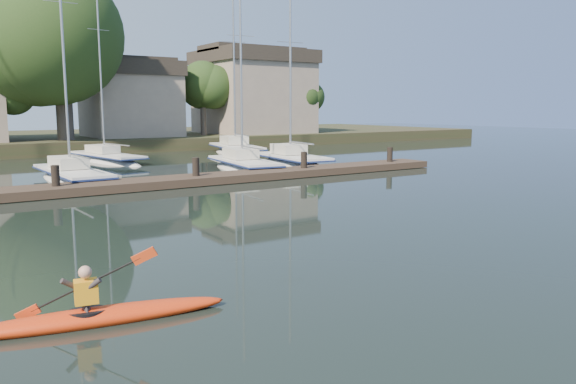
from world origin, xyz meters
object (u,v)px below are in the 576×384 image
sailboat_3 (244,173)px  sailboat_7 (236,157)px  sailboat_6 (107,165)px  sailboat_2 (73,185)px  kayak (95,313)px  dock (131,185)px  sailboat_4 (292,169)px

sailboat_3 → sailboat_7: size_ratio=0.89×
sailboat_3 → sailboat_6: bearing=127.0°
sailboat_2 → sailboat_7: (13.81, 9.35, -0.04)m
sailboat_2 → sailboat_3: sailboat_2 is taller
kayak → sailboat_2: 18.84m
dock → kayak: bearing=-110.3°
sailboat_2 → sailboat_7: sailboat_2 is taller
kayak → sailboat_4: sailboat_4 is taller
dock → sailboat_6: size_ratio=2.43×
sailboat_3 → sailboat_4: (3.54, 0.46, -0.02)m
sailboat_6 → sailboat_7: sailboat_6 is taller
sailboat_4 → dock: bearing=-153.5°
kayak → sailboat_2: bearing=88.4°
kayak → dock: size_ratio=0.13×
sailboat_3 → sailboat_4: 3.57m
sailboat_2 → sailboat_3: 9.04m
sailboat_3 → sailboat_6: sailboat_6 is taller
sailboat_6 → dock: bearing=-111.7°
sailboat_3 → sailboat_4: sailboat_3 is taller
sailboat_4 → sailboat_7: (1.24, 9.21, -0.01)m
kayak → dock: bearing=79.9°
sailboat_7 → dock: bearing=-121.3°
sailboat_2 → sailboat_6: size_ratio=1.00×
dock → sailboat_2: sailboat_2 is taller
sailboat_2 → sailboat_3: (9.03, -0.31, -0.01)m
sailboat_6 → sailboat_7: 9.81m
kayak → sailboat_3: bearing=64.8°
dock → sailboat_2: (-1.48, 4.05, -0.38)m
kayak → sailboat_6: sailboat_6 is taller
sailboat_4 → sailboat_7: sailboat_7 is taller
sailboat_4 → sailboat_6: sailboat_6 is taller
kayak → dock: kayak is taller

